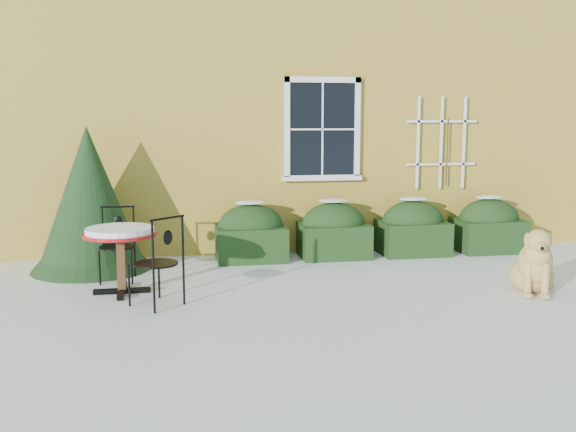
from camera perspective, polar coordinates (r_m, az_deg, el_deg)
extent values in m
plane|color=white|center=(7.48, 1.36, -7.97)|extent=(80.00, 80.00, 0.00)
cube|color=gold|center=(14.12, -4.38, 12.09)|extent=(12.00, 8.00, 6.00)
cube|color=black|center=(10.25, 3.06, 7.70)|extent=(1.05, 0.03, 1.45)
cube|color=white|center=(10.26, 3.10, 12.01)|extent=(1.23, 0.06, 0.09)
cube|color=white|center=(10.28, 3.03, 3.41)|extent=(1.23, 0.06, 0.09)
cube|color=white|center=(10.13, -0.10, 7.71)|extent=(0.09, 0.06, 1.63)
cube|color=white|center=(10.39, 6.16, 7.68)|extent=(0.09, 0.06, 1.63)
cube|color=white|center=(10.23, 3.08, 7.70)|extent=(0.02, 0.02, 1.45)
cube|color=white|center=(10.23, 3.08, 7.70)|extent=(1.05, 0.02, 0.02)
cube|color=white|center=(10.28, 3.03, 3.38)|extent=(1.29, 0.14, 0.07)
cube|color=white|center=(10.72, 11.48, 6.38)|extent=(0.04, 0.03, 1.50)
cube|color=white|center=(10.87, 13.46, 6.35)|extent=(0.04, 0.03, 1.50)
cube|color=white|center=(11.03, 15.37, 6.30)|extent=(0.04, 0.03, 1.50)
cube|color=white|center=(10.89, 13.39, 4.51)|extent=(1.20, 0.03, 0.04)
cube|color=white|center=(10.86, 13.52, 8.19)|extent=(1.20, 0.03, 0.04)
cylinder|color=#472D19|center=(10.90, 13.96, 5.54)|extent=(0.02, 0.02, 1.10)
cube|color=black|center=(9.82, -3.32, -2.40)|extent=(1.05, 0.80, 0.52)
ellipsoid|color=black|center=(9.77, -3.33, -0.90)|extent=(1.00, 0.72, 0.67)
ellipsoid|color=white|center=(9.72, -3.35, 1.20)|extent=(0.47, 0.32, 0.06)
cube|color=black|center=(10.05, 4.07, -2.15)|extent=(1.05, 0.80, 0.52)
ellipsoid|color=black|center=(10.01, 4.08, -0.68)|extent=(1.00, 0.72, 0.67)
ellipsoid|color=white|center=(9.95, 4.10, 1.37)|extent=(0.47, 0.32, 0.06)
cube|color=black|center=(10.44, 11.00, -1.89)|extent=(1.05, 0.80, 0.52)
ellipsoid|color=black|center=(10.40, 11.04, -0.47)|extent=(1.00, 0.72, 0.67)
ellipsoid|color=white|center=(10.35, 11.10, 1.50)|extent=(0.47, 0.32, 0.06)
cube|color=black|center=(10.97, 17.35, -1.62)|extent=(1.05, 0.80, 0.52)
ellipsoid|color=black|center=(10.93, 17.41, -0.27)|extent=(1.00, 0.72, 0.67)
ellipsoid|color=white|center=(10.88, 17.50, 1.61)|extent=(0.47, 0.32, 0.06)
cone|color=black|center=(9.57, -17.11, -1.67)|extent=(1.69, 1.69, 0.98)
cone|color=black|center=(9.50, -17.25, 1.50)|extent=(1.51, 1.51, 2.04)
cube|color=black|center=(8.24, -14.52, -6.46)|extent=(0.69, 0.08, 0.06)
cube|color=black|center=(8.24, -14.52, -6.46)|extent=(0.08, 0.69, 0.06)
cube|color=#50321B|center=(8.16, -14.61, -4.15)|extent=(0.10, 0.10, 0.74)
cylinder|color=#AA0E13|center=(8.09, -14.71, -1.58)|extent=(0.89, 0.89, 0.04)
cylinder|color=white|center=(8.08, -14.72, -1.24)|extent=(0.83, 0.83, 0.07)
cylinder|color=black|center=(7.88, -11.40, -5.42)|extent=(0.03, 0.03, 0.49)
cylinder|color=black|center=(7.61, -13.94, -5.99)|extent=(0.03, 0.03, 0.49)
cylinder|color=black|center=(7.56, -9.24, -5.96)|extent=(0.03, 0.03, 0.49)
cylinder|color=black|center=(7.28, -11.82, -6.59)|extent=(0.03, 0.03, 0.49)
cylinder|color=black|center=(7.52, -11.66, -4.16)|extent=(0.50, 0.50, 0.02)
cylinder|color=black|center=(7.44, -9.34, -2.07)|extent=(0.03, 0.03, 0.55)
cylinder|color=black|center=(7.16, -11.94, -2.56)|extent=(0.03, 0.03, 0.55)
cylinder|color=black|center=(7.25, -10.67, -0.19)|extent=(0.38, 0.34, 0.03)
ellipsoid|color=black|center=(7.29, -10.63, -1.89)|extent=(0.12, 0.11, 0.17)
cylinder|color=black|center=(8.67, -16.40, -4.43)|extent=(0.02, 0.02, 0.46)
cylinder|color=black|center=(8.62, -13.71, -4.41)|extent=(0.02, 0.02, 0.46)
cylinder|color=black|center=(9.06, -16.01, -3.86)|extent=(0.02, 0.02, 0.46)
cylinder|color=black|center=(9.01, -13.44, -3.83)|extent=(0.02, 0.02, 0.46)
cylinder|color=black|center=(8.79, -14.95, -2.67)|extent=(0.47, 0.47, 0.02)
cylinder|color=black|center=(8.98, -16.14, -0.84)|extent=(0.02, 0.02, 0.51)
cylinder|color=black|center=(8.92, -13.55, -0.79)|extent=(0.02, 0.02, 0.51)
cylinder|color=black|center=(8.91, -14.91, 0.80)|extent=(0.45, 0.04, 0.02)
ellipsoid|color=black|center=(8.94, -14.86, -0.49)|extent=(0.12, 0.04, 0.16)
ellipsoid|color=tan|center=(8.62, 20.83, -4.94)|extent=(0.72, 0.75, 0.44)
ellipsoid|color=tan|center=(8.38, 21.13, -3.94)|extent=(0.52, 0.49, 0.54)
sphere|color=tan|center=(8.30, 21.24, -3.22)|extent=(0.34, 0.34, 0.34)
cylinder|color=tan|center=(8.27, 20.55, -5.34)|extent=(0.09, 0.09, 0.44)
cylinder|color=tan|center=(8.31, 21.90, -5.35)|extent=(0.09, 0.09, 0.44)
ellipsoid|color=tan|center=(8.27, 20.54, -6.62)|extent=(0.12, 0.15, 0.07)
ellipsoid|color=tan|center=(8.30, 21.90, -6.63)|extent=(0.12, 0.15, 0.07)
cylinder|color=tan|center=(8.28, 21.28, -2.83)|extent=(0.27, 0.30, 0.24)
sphere|color=tan|center=(8.21, 21.38, -2.09)|extent=(0.29, 0.29, 0.29)
ellipsoid|color=tan|center=(8.09, 21.53, -2.53)|extent=(0.20, 0.26, 0.13)
sphere|color=black|center=(8.00, 21.65, -2.70)|extent=(0.05, 0.05, 0.05)
ellipsoid|color=tan|center=(8.23, 20.49, -2.02)|extent=(0.10, 0.12, 0.18)
ellipsoid|color=tan|center=(8.27, 22.18, -2.06)|extent=(0.10, 0.12, 0.18)
cylinder|color=tan|center=(8.89, 21.68, -5.51)|extent=(0.13, 0.35, 0.08)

